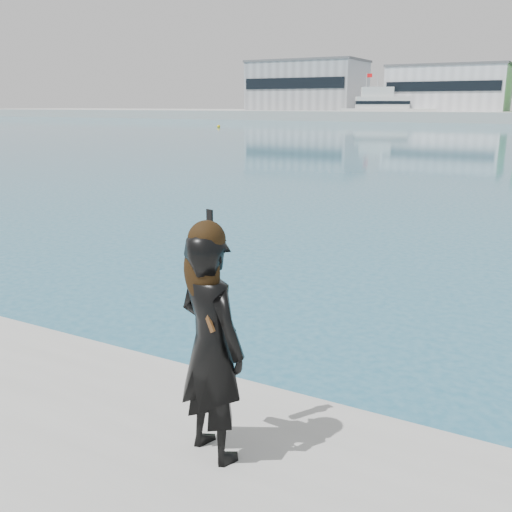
{
  "coord_description": "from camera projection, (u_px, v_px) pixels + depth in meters",
  "views": [
    {
      "loc": [
        2.82,
        -3.48,
        3.45
      ],
      "look_at": [
        0.63,
        0.53,
        2.23
      ],
      "focal_mm": 40.0,
      "sensor_mm": 36.0,
      "label": 1
    }
  ],
  "objects": [
    {
      "name": "warehouse_white",
      "position": [
        449.0,
        88.0,
        122.07
      ],
      "size": [
        24.48,
        15.35,
        9.5
      ],
      "color": "silver",
      "rests_on": "far_quay"
    },
    {
      "name": "warehouse_grey_left",
      "position": [
        307.0,
        86.0,
        137.12
      ],
      "size": [
        26.52,
        16.36,
        11.5
      ],
      "color": "gray",
      "rests_on": "far_quay"
    },
    {
      "name": "woman",
      "position": [
        211.0,
        339.0,
        4.25
      ],
      "size": [
        0.75,
        0.62,
        1.89
      ],
      "rotation": [
        0.0,
        0.0,
        2.81
      ],
      "color": "black",
      "rests_on": "near_quay"
    },
    {
      "name": "ground",
      "position": [
        167.0,
        499.0,
        5.14
      ],
      "size": [
        500.0,
        500.0,
        0.0
      ],
      "primitive_type": "plane",
      "color": "#1A5B7A",
      "rests_on": "ground"
    },
    {
      "name": "motor_yacht",
      "position": [
        384.0,
        109.0,
        118.37
      ],
      "size": [
        19.87,
        12.17,
        8.99
      ],
      "rotation": [
        0.0,
        0.0,
        0.38
      ],
      "color": "white",
      "rests_on": "ground"
    },
    {
      "name": "buoy_far",
      "position": [
        219.0,
        127.0,
        86.68
      ],
      "size": [
        0.5,
        0.5,
        0.5
      ],
      "primitive_type": "sphere",
      "color": "yellow",
      "rests_on": "ground"
    },
    {
      "name": "flagpole_left",
      "position": [
        367.0,
        89.0,
        123.59
      ],
      "size": [
        1.28,
        0.16,
        8.0
      ],
      "color": "silver",
      "rests_on": "far_quay"
    }
  ]
}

